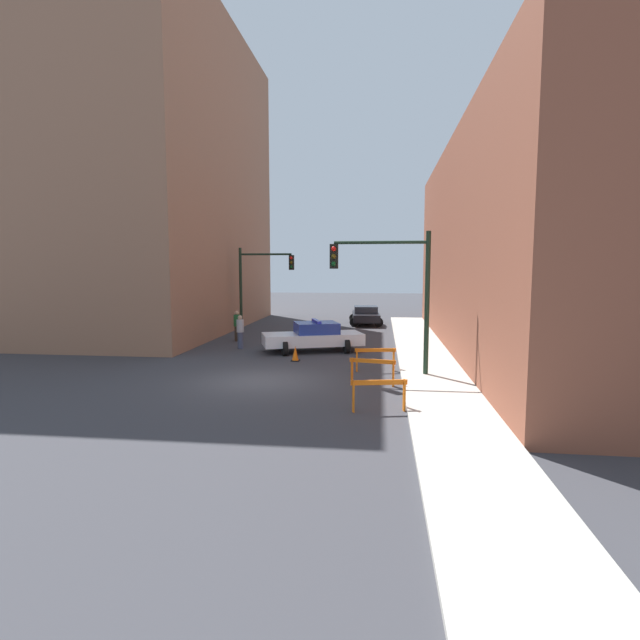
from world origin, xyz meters
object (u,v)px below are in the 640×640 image
(traffic_light_near, at_px, (395,281))
(pedestrian_corner, at_px, (237,325))
(traffic_cone, at_px, (295,354))
(police_car, at_px, (314,336))
(traffic_light_far, at_px, (258,277))
(pedestrian_crossing, at_px, (240,331))
(barrier_back, at_px, (375,356))
(parked_car_near, at_px, (366,315))
(barrier_mid, at_px, (372,367))
(barrier_front, at_px, (379,390))

(traffic_light_near, height_order, pedestrian_corner, traffic_light_near)
(traffic_cone, bearing_deg, police_car, 79.73)
(traffic_light_far, relative_size, pedestrian_crossing, 3.13)
(barrier_back, bearing_deg, parked_car_near, 93.19)
(barrier_back, relative_size, traffic_cone, 2.42)
(barrier_back, bearing_deg, traffic_cone, 153.61)
(traffic_light_near, xyz_separation_m, barrier_back, (-0.68, 0.81, -2.91))
(pedestrian_crossing, xyz_separation_m, barrier_mid, (6.64, -6.90, -0.24))
(traffic_light_near, xyz_separation_m, barrier_front, (-0.51, -4.63, -2.91))
(pedestrian_corner, bearing_deg, pedestrian_crossing, -64.47)
(pedestrian_crossing, relative_size, pedestrian_corner, 1.00)
(traffic_light_near, distance_m, pedestrian_crossing, 9.55)
(barrier_front, distance_m, barrier_back, 5.44)
(police_car, relative_size, parked_car_near, 1.14)
(police_car, bearing_deg, traffic_cone, 150.43)
(police_car, bearing_deg, traffic_light_near, -163.07)
(police_car, bearing_deg, barrier_back, -163.88)
(traffic_light_near, relative_size, parked_car_near, 1.18)
(pedestrian_crossing, bearing_deg, police_car, 83.16)
(traffic_light_near, bearing_deg, traffic_light_far, 124.60)
(barrier_front, bearing_deg, parked_car_near, 92.84)
(pedestrian_crossing, xyz_separation_m, barrier_front, (6.88, -10.05, -0.24))
(parked_car_near, distance_m, barrier_mid, 18.10)
(barrier_mid, bearing_deg, barrier_back, 88.31)
(pedestrian_corner, xyz_separation_m, barrier_front, (7.77, -12.50, -0.24))
(barrier_mid, bearing_deg, pedestrian_corner, 128.86)
(traffic_light_far, bearing_deg, traffic_cone, -66.85)
(traffic_light_far, xyz_separation_m, barrier_mid, (7.28, -13.12, -2.78))
(pedestrian_crossing, relative_size, barrier_mid, 1.05)
(traffic_light_far, xyz_separation_m, barrier_front, (7.52, -16.28, -2.78))
(pedestrian_crossing, distance_m, barrier_front, 12.19)
(pedestrian_corner, xyz_separation_m, barrier_mid, (7.53, -9.35, -0.24))
(traffic_cone, bearing_deg, pedestrian_crossing, 138.36)
(barrier_mid, relative_size, barrier_back, 1.00)
(pedestrian_corner, xyz_separation_m, barrier_back, (7.60, -7.06, -0.24))
(parked_car_near, distance_m, pedestrian_crossing, 12.61)
(pedestrian_corner, distance_m, barrier_mid, 12.01)
(barrier_mid, height_order, traffic_cone, barrier_mid)
(traffic_light_far, xyz_separation_m, parked_car_near, (6.47, 4.96, -2.72))
(pedestrian_crossing, distance_m, pedestrian_corner, 2.60)
(traffic_cone, bearing_deg, parked_car_near, 79.67)
(barrier_back, distance_m, traffic_cone, 3.86)
(pedestrian_corner, distance_m, barrier_back, 10.38)
(parked_car_near, bearing_deg, pedestrian_corner, -131.69)
(barrier_back, xyz_separation_m, traffic_cone, (-3.45, 1.71, -0.30))
(parked_car_near, distance_m, barrier_back, 15.82)
(barrier_front, distance_m, barrier_mid, 3.16)
(police_car, bearing_deg, pedestrian_corner, 38.95)
(traffic_light_near, bearing_deg, police_car, 126.23)
(barrier_mid, xyz_separation_m, traffic_cone, (-3.38, 4.00, -0.30))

